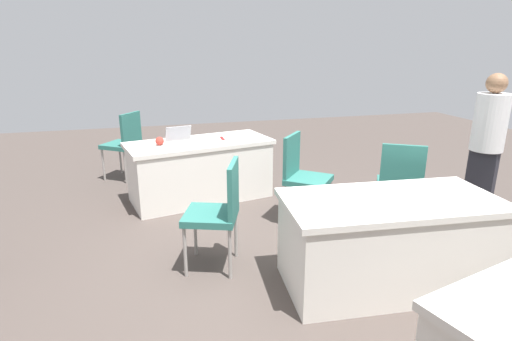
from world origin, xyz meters
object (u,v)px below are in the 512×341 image
Objects in this scene: table_foreground at (200,170)px; scissors_red at (222,138)px; chair_aisle at (125,141)px; chair_tucked_right at (219,208)px; chair_by_pillar at (400,181)px; laptop_silver at (181,141)px; chair_near_front at (302,173)px; yarn_ball at (160,141)px; table_mid_left at (388,242)px; person_attendee_browsing at (487,140)px.

table_foreground is 10.44× the size of scissors_red.
chair_tucked_right is at bearing -127.56° from chair_aisle.
chair_by_pillar is 2.52m from laptop_silver.
chair_near_front reaches higher than chair_by_pillar.
chair_near_front is at bearing -177.52° from chair_by_pillar.
yarn_ball is 0.56× the size of scissors_red.
chair_tucked_right reaches higher than yarn_ball.
chair_tucked_right is (1.26, -0.62, 0.18)m from table_mid_left.
yarn_ball is at bearing -123.15° from chair_aisle.
scissors_red is (1.55, -1.57, 0.20)m from chair_by_pillar.
chair_tucked_right is at bearing -15.07° from chair_near_front.
table_foreground is 0.48m from laptop_silver.
scissors_red is at bearing -70.15° from table_mid_left.
chair_near_front is at bearing 133.40° from table_foreground.
yarn_ball is at bearing 179.56° from chair_by_pillar.
laptop_silver is at bearing 25.33° from chair_tucked_right.
chair_aisle is 5.43× the size of scissors_red.
person_attendee_browsing is 3.69m from yarn_ball.
chair_near_front reaches higher than scissors_red.
chair_by_pillar is 0.60× the size of person_attendee_browsing.
table_mid_left is 1.80× the size of chair_aisle.
table_foreground is 5.03× the size of laptop_silver.
chair_near_front is 1.02× the size of chair_by_pillar.
scissors_red is (2.66, -1.48, -0.14)m from person_attendee_browsing.
table_mid_left is at bearing -96.12° from chair_tucked_right.
yarn_ball is at bearing -82.58° from chair_near_front.
scissors_red is at bearing -166.45° from table_foreground.
chair_near_front is at bearing 32.23° from scissors_red.
chair_aisle is (0.93, -1.08, 0.19)m from table_foreground.
chair_by_pillar is at bearing -62.82° from chair_tucked_right.
yarn_ball is (2.33, -1.42, 0.24)m from chair_by_pillar.
table_mid_left is 1.10m from chair_by_pillar.
scissors_red is at bearing 165.45° from chair_by_pillar.
chair_tucked_right is at bearing -142.03° from chair_by_pillar.
person_attendee_browsing is at bearing 119.53° from chair_near_front.
chair_by_pillar is (-1.85, 1.50, 0.18)m from table_foreground.
person_attendee_browsing is at bearing 154.53° from table_foreground.
chair_by_pillar reaches higher than scissors_red.
chair_tucked_right is at bearing 87.43° from table_foreground.
scissors_red is at bearing -108.25° from chair_near_front.
table_foreground is at bearing -103.67° from chair_aisle.
chair_aisle is (0.85, -2.82, 0.01)m from chair_tucked_right.
chair_near_front is 1.01× the size of chair_tucked_right.
laptop_silver is at bearing 175.77° from yarn_ball.
table_mid_left is 1.82× the size of chair_tucked_right.
chair_aisle reaches higher than scissors_red.
laptop_silver reaches higher than scissors_red.
scissors_red reaches higher than table_mid_left.
chair_by_pillar is (-0.88, 0.48, -0.01)m from chair_near_front.
chair_tucked_right reaches higher than chair_by_pillar.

